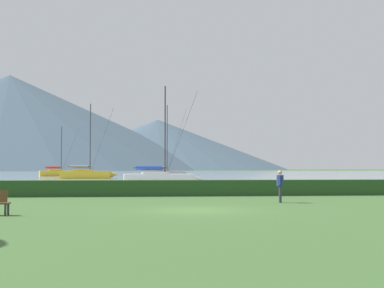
# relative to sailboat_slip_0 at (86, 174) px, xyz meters

# --- Properties ---
(ground_plane) EXTENTS (1000.00, 1000.00, 0.00)m
(ground_plane) POSITION_rel_sailboat_slip_0_xyz_m (11.23, -63.43, -0.77)
(ground_plane) COLOR #3D602D
(harbor_water) EXTENTS (320.00, 246.00, 0.00)m
(harbor_water) POSITION_rel_sailboat_slip_0_xyz_m (11.23, 73.57, -0.77)
(harbor_water) COLOR #8C9EA3
(harbor_water) RESTS_ON ground_plane
(hedge_line) EXTENTS (80.00, 1.20, 1.00)m
(hedge_line) POSITION_rel_sailboat_slip_0_xyz_m (11.23, -52.43, -0.27)
(hedge_line) COLOR #284C23
(hedge_line) RESTS_ON ground_plane
(sailboat_slip_0) EXTENTS (9.23, 2.87, 12.24)m
(sailboat_slip_0) POSITION_rel_sailboat_slip_0_xyz_m (0.00, 0.00, 0.00)
(sailboat_slip_0) COLOR gold
(sailboat_slip_0) RESTS_ON harbor_water
(sailboat_slip_1) EXTENTS (8.62, 2.56, 13.23)m
(sailboat_slip_1) POSITION_rel_sailboat_slip_0_xyz_m (13.01, 8.68, -0.03)
(sailboat_slip_1) COLOR #9E9EA3
(sailboat_slip_1) RESTS_ON harbor_water
(sailboat_slip_3) EXTENTS (8.43, 2.88, 10.28)m
(sailboat_slip_3) POSITION_rel_sailboat_slip_0_xyz_m (10.86, -31.72, -0.08)
(sailboat_slip_3) COLOR white
(sailboat_slip_3) RESTS_ON harbor_water
(sailboat_slip_8) EXTENTS (8.84, 4.44, 10.46)m
(sailboat_slip_8) POSITION_rel_sailboat_slip_0_xyz_m (-8.44, 25.11, -0.05)
(sailboat_slip_8) COLOR gold
(sailboat_slip_8) RESTS_ON harbor_water
(person_seated_viewer) EXTENTS (0.36, 0.56, 1.65)m
(person_seated_viewer) POSITION_rel_sailboat_slip_0_xyz_m (16.02, -59.16, 0.20)
(person_seated_viewer) COLOR #2D3347
(person_seated_viewer) RESTS_ON ground_plane
(distant_hill_west_ridge) EXTENTS (328.58, 328.58, 74.30)m
(distant_hill_west_ridge) POSITION_rel_sailboat_slip_0_xyz_m (-94.51, 325.81, 36.38)
(distant_hill_west_ridge) COLOR #425666
(distant_hill_west_ridge) RESTS_ON ground_plane
(distant_hill_central_peak) EXTENTS (215.11, 215.11, 41.56)m
(distant_hill_central_peak) POSITION_rel_sailboat_slip_0_xyz_m (21.44, 339.82, 20.01)
(distant_hill_central_peak) COLOR #425666
(distant_hill_central_peak) RESTS_ON ground_plane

